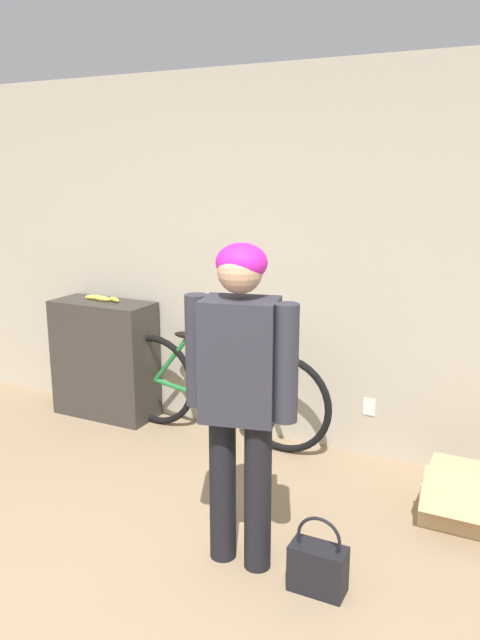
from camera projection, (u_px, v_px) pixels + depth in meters
name	position (u px, v px, depth m)	size (l,w,h in m)	color
wall_back	(298.00, 262.00, 4.28)	(8.00, 0.07, 2.60)	#B7AD99
side_shelf	(105.00, 359.00, 4.94)	(0.81, 0.36, 0.93)	#38332D
person	(240.00, 378.00, 2.92)	(0.57, 0.32, 1.60)	black
bicycle	(216.00, 388.00, 4.52)	(1.78, 0.46, 0.78)	black
banana	(103.00, 298.00, 4.84)	(0.34, 0.09, 0.04)	#EAD64C
handbag	(318.00, 566.00, 2.89)	(0.26, 0.14, 0.38)	black
cardboard_box	(467.00, 496.00, 3.52)	(0.45, 0.54, 0.34)	tan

